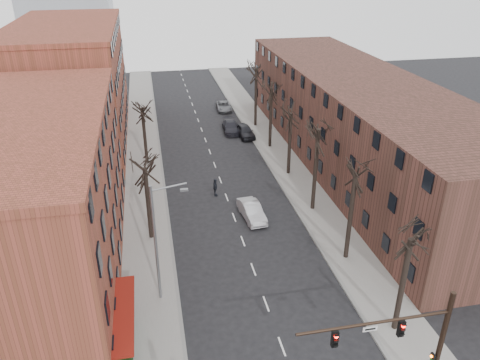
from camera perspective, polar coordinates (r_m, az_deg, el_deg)
sidewalk_left at (r=56.20m, az=-11.67°, el=2.46°), size 4.00×90.00×0.15m
sidewalk_right at (r=58.11m, az=4.28°, el=3.76°), size 4.00×90.00×0.15m
building_left_near at (r=36.72m, az=-24.55°, el=-2.59°), size 12.00×26.00×12.00m
building_left_far at (r=63.18m, az=-19.75°, el=10.79°), size 12.00×28.00×14.00m
building_right at (r=54.71m, az=14.03°, el=7.10°), size 12.00×50.00×10.00m
awning_left at (r=31.84m, az=-13.43°, el=-19.00°), size 1.20×7.00×0.15m
hedge at (r=30.69m, az=-13.78°, el=-19.47°), size 0.80×6.00×1.00m
tree_right_a at (r=33.60m, az=18.25°, el=-16.86°), size 5.20×5.20×10.00m
tree_right_b at (r=39.03m, az=12.73°, el=-9.25°), size 5.20×5.20×10.80m
tree_right_c at (r=45.22m, az=8.80°, el=-3.55°), size 5.20×5.20×11.60m
tree_right_d at (r=51.91m, az=5.88°, el=0.74°), size 5.20×5.20×10.00m
tree_right_e at (r=58.93m, az=3.65°, el=4.03°), size 5.20×5.20×10.80m
tree_right_f at (r=66.17m, az=1.88°, el=6.61°), size 5.20×5.20×11.60m
tree_left_a at (r=41.17m, az=-10.72°, el=-6.98°), size 5.20×5.20×9.50m
tree_left_b at (r=55.30m, az=-11.23°, el=2.01°), size 5.20×5.20×9.50m
signal_mast_arm at (r=26.72m, az=20.60°, el=-17.78°), size 8.14×0.30×7.20m
streetlight at (r=31.72m, az=-9.99°, el=-7.11°), size 2.45×0.22×9.03m
silver_sedan at (r=42.92m, az=1.44°, el=-3.81°), size 2.05×4.68×1.50m
parked_car_near at (r=61.90m, az=0.62°, el=5.98°), size 2.26×4.77×1.57m
parked_car_mid at (r=63.61m, az=-1.11°, el=6.49°), size 2.24×5.09×1.45m
parked_car_far at (r=72.75m, az=-1.99°, el=8.98°), size 2.34×4.70×1.28m
pedestrian_crossing at (r=46.75m, az=-3.04°, el=-0.92°), size 0.54×1.12×1.85m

